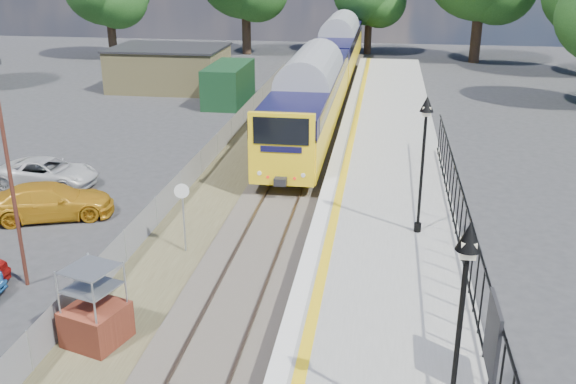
% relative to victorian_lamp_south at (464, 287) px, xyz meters
% --- Properties ---
extents(ground, '(120.00, 120.00, 0.00)m').
position_rel_victorian_lamp_south_xyz_m(ground, '(-5.50, 4.00, -4.30)').
color(ground, '#2D2D30').
rests_on(ground, ground).
extents(track_bed, '(5.90, 80.00, 0.29)m').
position_rel_victorian_lamp_south_xyz_m(track_bed, '(-5.97, 13.67, -4.21)').
color(track_bed, '#473F38').
rests_on(track_bed, ground).
extents(platform, '(5.00, 70.00, 0.90)m').
position_rel_victorian_lamp_south_xyz_m(platform, '(-1.30, 12.00, -3.85)').
color(platform, gray).
rests_on(platform, ground).
extents(platform_edge, '(0.90, 70.00, 0.01)m').
position_rel_victorian_lamp_south_xyz_m(platform_edge, '(-3.36, 12.00, -3.39)').
color(platform_edge, silver).
rests_on(platform_edge, platform).
extents(victorian_lamp_south, '(0.44, 0.44, 4.60)m').
position_rel_victorian_lamp_south_xyz_m(victorian_lamp_south, '(0.00, 0.00, 0.00)').
color(victorian_lamp_south, black).
rests_on(victorian_lamp_south, platform).
extents(victorian_lamp_north, '(0.44, 0.44, 4.60)m').
position_rel_victorian_lamp_south_xyz_m(victorian_lamp_north, '(-0.20, 10.00, 0.00)').
color(victorian_lamp_north, black).
rests_on(victorian_lamp_north, platform).
extents(palisade_fence, '(0.12, 26.00, 2.00)m').
position_rel_victorian_lamp_south_xyz_m(palisade_fence, '(1.05, 6.24, -2.46)').
color(palisade_fence, black).
rests_on(palisade_fence, platform).
extents(wire_fence, '(0.06, 52.00, 1.20)m').
position_rel_victorian_lamp_south_xyz_m(wire_fence, '(-9.70, 16.00, -3.70)').
color(wire_fence, '#999EA3').
rests_on(wire_fence, ground).
extents(outbuilding, '(10.80, 10.10, 3.12)m').
position_rel_victorian_lamp_south_xyz_m(outbuilding, '(-16.41, 35.21, -2.78)').
color(outbuilding, '#9F915A').
rests_on(outbuilding, ground).
extents(train, '(2.82, 40.83, 3.51)m').
position_rel_victorian_lamp_south_xyz_m(train, '(-5.50, 34.64, -1.96)').
color(train, yellow).
rests_on(train, ground).
extents(brick_plinth, '(1.73, 1.73, 2.24)m').
position_rel_victorian_lamp_south_xyz_m(brick_plinth, '(-8.66, 3.47, -3.22)').
color(brick_plinth, '#973C26').
rests_on(brick_plinth, ground).
extents(speed_sign, '(0.50, 0.16, 2.52)m').
position_rel_victorian_lamp_south_xyz_m(speed_sign, '(-8.00, 9.04, -2.61)').
color(speed_sign, '#999EA3').
rests_on(speed_sign, ground).
extents(carpark_lamp, '(0.25, 0.50, 6.92)m').
position_rel_victorian_lamp_south_xyz_m(carpark_lamp, '(-12.18, 6.12, -0.34)').
color(carpark_lamp, '#4E241A').
rests_on(carpark_lamp, ground).
extents(car_yellow, '(5.09, 3.47, 1.37)m').
position_rel_victorian_lamp_south_xyz_m(car_yellow, '(-14.05, 11.25, -3.61)').
color(car_yellow, '#C08216').
rests_on(car_yellow, ground).
extents(car_white, '(4.46, 2.18, 1.22)m').
position_rel_victorian_lamp_south_xyz_m(car_white, '(-15.97, 14.63, -3.69)').
color(car_white, silver).
rests_on(car_white, ground).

